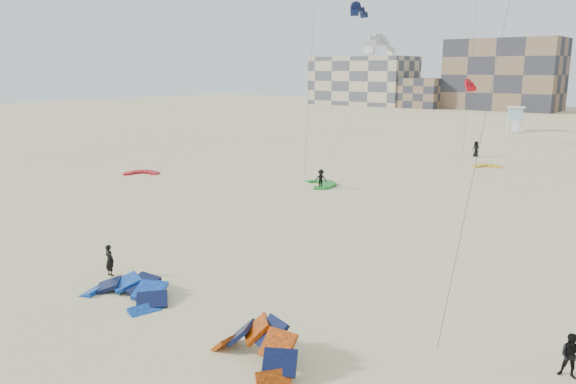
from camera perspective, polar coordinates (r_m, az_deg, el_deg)
The scene contains 17 objects.
ground at distance 28.13m, azimuth -11.76°, elevation -9.35°, with size 320.00×320.00×0.00m, color beige.
kite_ground_blue at distance 27.25m, azimuth -16.18°, elevation -10.32°, with size 4.61×4.67×1.35m, color blue, non-canonical shape.
kite_ground_orange at distance 20.99m, azimuth -3.27°, elevation -16.98°, with size 3.94×3.32×2.27m, color #FF5006, non-canonical shape.
kite_ground_red at distance 58.44m, azimuth -14.67°, elevation 1.80°, with size 3.17×3.36×0.42m, color #C20500, non-canonical shape.
kite_ground_green at distance 51.05m, azimuth 3.29°, elevation 0.70°, with size 3.66×3.88×0.47m, color #188B21, non-canonical shape.
kite_ground_yellow at distance 64.17m, azimuth 19.55°, elevation 2.40°, with size 2.80×2.94×0.45m, color yellow, non-canonical shape.
kitesurfer_main at distance 30.03m, azimuth -17.68°, elevation -6.62°, with size 0.60×0.39×1.64m, color black.
kitesurfer_b at distance 21.96m, azimuth 26.85°, elevation -14.66°, with size 0.77×0.60×1.58m, color black.
kitesurfer_c at distance 49.41m, azimuth 3.35°, elevation 1.32°, with size 1.11×0.64×1.71m, color black.
kitesurfer_e at distance 71.39m, azimuth 18.56°, elevation 4.17°, with size 0.91×0.60×1.87m, color black.
kite_fly_grey at distance 61.99m, azimuth 9.30°, elevation 14.34°, with size 4.67×8.01×13.04m.
kite_fly_navy at distance 81.35m, azimuth 7.19°, elevation 17.78°, with size 4.38×9.74×18.61m.
kite_fly_red at distance 83.75m, azimuth 18.03°, elevation 10.18°, with size 4.82×4.04×8.45m.
lifeguard_tower_far at distance 104.28m, azimuth 22.06°, elevation 6.90°, with size 3.69×6.05×4.10m.
condo_west_a at distance 172.02m, azimuth 7.63°, elevation 11.13°, with size 30.00×15.00×14.00m, color tan.
condo_west_b at distance 158.50m, azimuth 21.07°, elevation 11.06°, with size 28.00×14.00×18.00m, color #7B604A.
condo_fill_left at distance 160.68m, azimuth 13.38°, elevation 9.76°, with size 12.00×10.00×8.00m, color #7B604A.
Camera 1 is at (20.56, -16.22, 10.27)m, focal length 35.00 mm.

